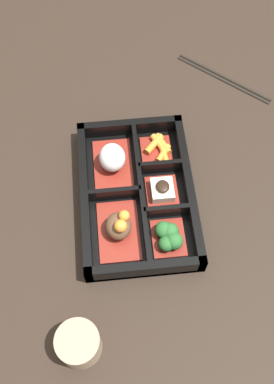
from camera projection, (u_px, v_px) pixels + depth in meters
name	position (u px, v px, depth m)	size (l,w,h in m)	color
ground_plane	(137.00, 198.00, 0.82)	(3.00, 3.00, 0.00)	black
bento_base	(137.00, 197.00, 0.82)	(0.30, 0.20, 0.01)	black
bento_rim	(138.00, 193.00, 0.80)	(0.30, 0.20, 0.04)	black
bowl_stew	(119.00, 227.00, 0.76)	(0.11, 0.07, 0.06)	maroon
bowl_rice	(112.00, 160.00, 0.82)	(0.11, 0.07, 0.06)	maroon
bowl_greens	(169.00, 237.00, 0.76)	(0.07, 0.06, 0.04)	maroon
bowl_tofu	(162.00, 190.00, 0.81)	(0.07, 0.06, 0.03)	maroon
bowl_carrots	(158.00, 149.00, 0.85)	(0.07, 0.06, 0.02)	maroon
tea_cup	(79.00, 344.00, 0.67)	(0.07, 0.07, 0.06)	gray
chopsticks	(224.00, 78.00, 0.95)	(0.16, 0.18, 0.01)	black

